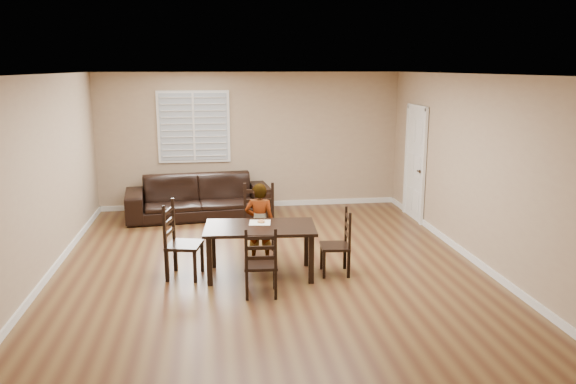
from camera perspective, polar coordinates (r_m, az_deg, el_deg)
The scene contains 11 objects.
ground at distance 8.17m, azimuth -2.06°, elevation -7.40°, with size 7.00×7.00×0.00m, color brown.
room at distance 7.92m, azimuth -2.03°, elevation 5.43°, with size 6.04×7.04×2.72m.
dining_table at distance 7.61m, azimuth -2.85°, elevation -4.13°, with size 1.54×0.94×0.70m.
chair_near at distance 8.57m, azimuth -2.94°, elevation -3.03°, with size 0.50×0.47×1.08m.
chair_far at distance 6.92m, azimuth -2.76°, elevation -7.57°, with size 0.43×0.40×0.90m.
chair_left at distance 7.74m, azimuth -11.40°, elevation -5.11°, with size 0.53×0.55×1.04m.
chair_right at distance 7.75m, azimuth 5.59°, elevation -5.35°, with size 0.42×0.44×0.91m.
child at distance 8.13m, azimuth -2.89°, elevation -3.16°, with size 0.43×0.28×1.18m, color gray.
napkin at distance 7.74m, azimuth -2.87°, elevation -3.12°, with size 0.29×0.29×0.00m, color beige.
donut at distance 7.74m, azimuth -2.74°, elevation -2.96°, with size 0.10×0.10×0.04m.
sofa at distance 10.74m, azimuth -9.04°, elevation -0.48°, with size 2.68×1.05×0.78m, color black.
Camera 1 is at (-0.73, -7.65, 2.80)m, focal length 35.00 mm.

